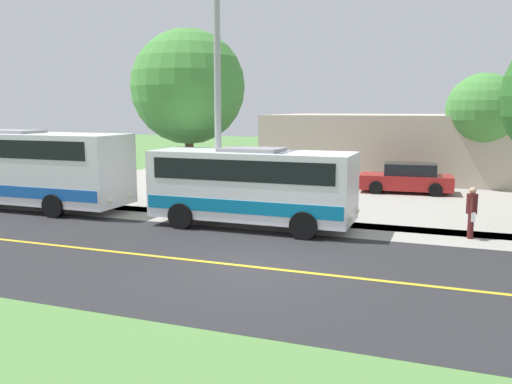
{
  "coord_description": "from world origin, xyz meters",
  "views": [
    {
      "loc": [
        12.46,
        4.58,
        4.1
      ],
      "look_at": [
        -3.5,
        -1.27,
        1.4
      ],
      "focal_mm": 37.07,
      "sensor_mm": 36.0,
      "label": 1
    }
  ],
  "objects_px": {
    "tree_curbside": "(188,87)",
    "transit_bus_rear": "(5,165)",
    "pedestrian_with_bags": "(472,211)",
    "tree_lot_edge": "(484,110)",
    "shuttle_bus_front": "(252,184)",
    "commercial_building": "(443,146)",
    "parked_car_near": "(407,179)",
    "street_light_pole": "(216,93)"
  },
  "relations": [
    {
      "from": "transit_bus_rear",
      "to": "parked_car_near",
      "type": "bearing_deg",
      "value": 121.85
    },
    {
      "from": "commercial_building",
      "to": "shuttle_bus_front",
      "type": "bearing_deg",
      "value": -19.46
    },
    {
      "from": "pedestrian_with_bags",
      "to": "street_light_pole",
      "type": "xyz_separation_m",
      "value": [
        0.46,
        -8.63,
        3.75
      ]
    },
    {
      "from": "shuttle_bus_front",
      "to": "street_light_pole",
      "type": "relative_size",
      "value": 0.84
    },
    {
      "from": "parked_car_near",
      "to": "commercial_building",
      "type": "relative_size",
      "value": 0.22
    },
    {
      "from": "street_light_pole",
      "to": "tree_curbside",
      "type": "distance_m",
      "value": 3.5
    },
    {
      "from": "pedestrian_with_bags",
      "to": "commercial_building",
      "type": "distance_m",
      "value": 16.13
    },
    {
      "from": "street_light_pole",
      "to": "commercial_building",
      "type": "distance_m",
      "value": 18.35
    },
    {
      "from": "shuttle_bus_front",
      "to": "street_light_pole",
      "type": "xyz_separation_m",
      "value": [
        -0.42,
        -1.51,
        3.1
      ]
    },
    {
      "from": "commercial_building",
      "to": "tree_curbside",
      "type": "bearing_deg",
      "value": -35.26
    },
    {
      "from": "shuttle_bus_front",
      "to": "commercial_building",
      "type": "relative_size",
      "value": 0.35
    },
    {
      "from": "shuttle_bus_front",
      "to": "tree_lot_edge",
      "type": "distance_m",
      "value": 15.36
    },
    {
      "from": "tree_lot_edge",
      "to": "street_light_pole",
      "type": "bearing_deg",
      "value": -36.96
    },
    {
      "from": "pedestrian_with_bags",
      "to": "tree_lot_edge",
      "type": "height_order",
      "value": "tree_lot_edge"
    },
    {
      "from": "street_light_pole",
      "to": "parked_car_near",
      "type": "height_order",
      "value": "street_light_pole"
    },
    {
      "from": "pedestrian_with_bags",
      "to": "commercial_building",
      "type": "bearing_deg",
      "value": -175.96
    },
    {
      "from": "transit_bus_rear",
      "to": "commercial_building",
      "type": "distance_m",
      "value": 23.97
    },
    {
      "from": "shuttle_bus_front",
      "to": "tree_curbside",
      "type": "xyz_separation_m",
      "value": [
        -2.94,
        -3.91,
        3.43
      ]
    },
    {
      "from": "tree_curbside",
      "to": "transit_bus_rear",
      "type": "bearing_deg",
      "value": -68.04
    },
    {
      "from": "shuttle_bus_front",
      "to": "commercial_building",
      "type": "xyz_separation_m",
      "value": [
        -16.94,
        5.99,
        0.34
      ]
    },
    {
      "from": "shuttle_bus_front",
      "to": "transit_bus_rear",
      "type": "relative_size",
      "value": 0.63
    },
    {
      "from": "shuttle_bus_front",
      "to": "street_light_pole",
      "type": "distance_m",
      "value": 3.48
    },
    {
      "from": "transit_bus_rear",
      "to": "commercial_building",
      "type": "bearing_deg",
      "value": 134.74
    },
    {
      "from": "tree_curbside",
      "to": "tree_lot_edge",
      "type": "relative_size",
      "value": 1.24
    },
    {
      "from": "transit_bus_rear",
      "to": "tree_curbside",
      "type": "bearing_deg",
      "value": 111.96
    },
    {
      "from": "parked_car_near",
      "to": "tree_lot_edge",
      "type": "distance_m",
      "value": 5.76
    },
    {
      "from": "shuttle_bus_front",
      "to": "tree_lot_edge",
      "type": "relative_size",
      "value": 1.21
    },
    {
      "from": "tree_lot_edge",
      "to": "parked_car_near",
      "type": "bearing_deg",
      "value": -46.75
    },
    {
      "from": "shuttle_bus_front",
      "to": "tree_lot_edge",
      "type": "bearing_deg",
      "value": 148.56
    },
    {
      "from": "street_light_pole",
      "to": "tree_lot_edge",
      "type": "height_order",
      "value": "street_light_pole"
    },
    {
      "from": "shuttle_bus_front",
      "to": "tree_curbside",
      "type": "relative_size",
      "value": 0.97
    },
    {
      "from": "transit_bus_rear",
      "to": "street_light_pole",
      "type": "distance_m",
      "value": 9.96
    },
    {
      "from": "transit_bus_rear",
      "to": "pedestrian_with_bags",
      "type": "distance_m",
      "value": 18.2
    },
    {
      "from": "street_light_pole",
      "to": "pedestrian_with_bags",
      "type": "bearing_deg",
      "value": 93.02
    },
    {
      "from": "transit_bus_rear",
      "to": "parked_car_near",
      "type": "height_order",
      "value": "transit_bus_rear"
    },
    {
      "from": "parked_car_near",
      "to": "tree_curbside",
      "type": "bearing_deg",
      "value": -51.1
    },
    {
      "from": "transit_bus_rear",
      "to": "tree_lot_edge",
      "type": "height_order",
      "value": "tree_lot_edge"
    },
    {
      "from": "pedestrian_with_bags",
      "to": "parked_car_near",
      "type": "height_order",
      "value": "pedestrian_with_bags"
    },
    {
      "from": "pedestrian_with_bags",
      "to": "tree_curbside",
      "type": "distance_m",
      "value": 11.94
    },
    {
      "from": "parked_car_near",
      "to": "commercial_building",
      "type": "bearing_deg",
      "value": 168.16
    },
    {
      "from": "shuttle_bus_front",
      "to": "parked_car_near",
      "type": "relative_size",
      "value": 1.58
    },
    {
      "from": "parked_car_near",
      "to": "tree_curbside",
      "type": "relative_size",
      "value": 0.62
    }
  ]
}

